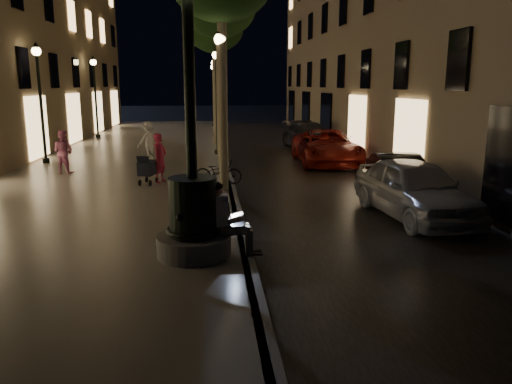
{
  "coord_description": "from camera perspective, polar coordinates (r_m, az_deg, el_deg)",
  "views": [
    {
      "loc": [
        -0.67,
        -7.07,
        3.38
      ],
      "look_at": [
        0.27,
        3.0,
        1.19
      ],
      "focal_mm": 35.0,
      "sensor_mm": 36.0,
      "label": 1
    }
  ],
  "objects": [
    {
      "name": "lamp_left_b",
      "position": [
        22.12,
        -23.5,
        10.86
      ],
      "size": [
        0.36,
        0.36,
        4.81
      ],
      "color": "black",
      "rests_on": "promenade"
    },
    {
      "name": "fountain_lamppost",
      "position": [
        9.33,
        -7.22,
        -1.3
      ],
      "size": [
        1.4,
        1.4,
        5.21
      ],
      "color": "#59595B",
      "rests_on": "promenade"
    },
    {
      "name": "lamp_curb_b",
      "position": [
        23.08,
        -4.52,
        11.83
      ],
      "size": [
        0.36,
        0.36,
        4.81
      ],
      "color": "black",
      "rests_on": "promenade"
    },
    {
      "name": "pedestrian_red",
      "position": [
        16.72,
        -10.93,
        3.85
      ],
      "size": [
        0.62,
        0.7,
        1.62
      ],
      "primitive_type": "imported",
      "rotation": [
        0.0,
        0.0,
        1.07
      ],
      "color": "#BB2548",
      "rests_on": "promenade"
    },
    {
      "name": "lamp_left_c",
      "position": [
        31.79,
        -17.93,
        11.38
      ],
      "size": [
        0.36,
        0.36,
        4.81
      ],
      "color": "black",
      "rests_on": "promenade"
    },
    {
      "name": "seated_man_laptop",
      "position": [
        9.4,
        -3.43,
        -2.84
      ],
      "size": [
        1.05,
        0.35,
        1.41
      ],
      "color": "gray",
      "rests_on": "promenade"
    },
    {
      "name": "car_second",
      "position": [
        16.14,
        16.07,
        1.91
      ],
      "size": [
        1.64,
        3.88,
        1.24
      ],
      "primitive_type": "imported",
      "rotation": [
        0.0,
        0.0,
        -0.09
      ],
      "color": "black",
      "rests_on": "ground"
    },
    {
      "name": "ground",
      "position": [
        22.34,
        -3.57,
        3.5
      ],
      "size": [
        120.0,
        120.0,
        0.0
      ],
      "primitive_type": "plane",
      "color": "black",
      "rests_on": "ground"
    },
    {
      "name": "promenade",
      "position": [
        22.56,
        -13.8,
        3.51
      ],
      "size": [
        8.0,
        45.0,
        0.2
      ],
      "primitive_type": "cube",
      "color": "slate",
      "rests_on": "ground"
    },
    {
      "name": "bicycle",
      "position": [
        16.23,
        -4.32,
        2.34
      ],
      "size": [
        1.61,
        0.82,
        0.81
      ],
      "primitive_type": "imported",
      "rotation": [
        0.0,
        0.0,
        1.37
      ],
      "color": "black",
      "rests_on": "promenade"
    },
    {
      "name": "car_front",
      "position": [
        13.4,
        17.65,
        0.37
      ],
      "size": [
        2.22,
        4.62,
        1.52
      ],
      "primitive_type": "imported",
      "rotation": [
        0.0,
        0.0,
        0.1
      ],
      "color": "#AAADB1",
      "rests_on": "ground"
    },
    {
      "name": "car_rear",
      "position": [
        26.72,
        5.98,
        6.41
      ],
      "size": [
        2.43,
        5.03,
        1.41
      ],
      "primitive_type": "imported",
      "rotation": [
        0.0,
        0.0,
        0.1
      ],
      "color": "#2C2B30",
      "rests_on": "ground"
    },
    {
      "name": "pedestrian_white",
      "position": [
        22.02,
        -12.15,
        5.78
      ],
      "size": [
        1.21,
        1.04,
        1.63
      ],
      "primitive_type": "imported",
      "rotation": [
        0.0,
        0.0,
        3.65
      ],
      "color": "silver",
      "rests_on": "promenade"
    },
    {
      "name": "car_third",
      "position": [
        21.72,
        8.05,
        5.09
      ],
      "size": [
        2.57,
        5.32,
        1.46
      ],
      "primitive_type": "imported",
      "rotation": [
        0.0,
        0.0,
        -0.03
      ],
      "color": "maroon",
      "rests_on": "ground"
    },
    {
      "name": "tree_far",
      "position": [
        33.22,
        -4.77,
        17.45
      ],
      "size": [
        3.0,
        3.0,
        7.5
      ],
      "color": "#6B604C",
      "rests_on": "promenade"
    },
    {
      "name": "tree_second",
      "position": [
        21.28,
        -4.29,
        20.17
      ],
      "size": [
        3.0,
        3.0,
        7.4
      ],
      "color": "#6B604C",
      "rests_on": "promenade"
    },
    {
      "name": "lamp_curb_d",
      "position": [
        39.07,
        -4.91,
        11.96
      ],
      "size": [
        0.36,
        0.36,
        4.81
      ],
      "color": "black",
      "rests_on": "promenade"
    },
    {
      "name": "cobble_lane",
      "position": [
        22.63,
        4.06,
        3.63
      ],
      "size": [
        6.0,
        45.0,
        0.02
      ],
      "primitive_type": "cube",
      "color": "black",
      "rests_on": "ground"
    },
    {
      "name": "stroller",
      "position": [
        16.46,
        -12.28,
        2.68
      ],
      "size": [
        0.61,
        1.05,
        1.06
      ],
      "rotation": [
        0.0,
        0.0,
        -0.26
      ],
      "color": "black",
      "rests_on": "promenade"
    },
    {
      "name": "pedestrian_pink",
      "position": [
        19.35,
        -21.18,
        4.32
      ],
      "size": [
        0.93,
        0.82,
        1.59
      ],
      "primitive_type": "imported",
      "rotation": [
        0.0,
        0.0,
        2.8
      ],
      "color": "#C56893",
      "rests_on": "promenade"
    },
    {
      "name": "lamp_curb_c",
      "position": [
        31.08,
        -4.77,
        11.91
      ],
      "size": [
        0.36,
        0.36,
        4.81
      ],
      "color": "black",
      "rests_on": "promenade"
    },
    {
      "name": "lamp_curb_a",
      "position": [
        15.08,
        -4.02,
        11.65
      ],
      "size": [
        0.36,
        0.36,
        4.81
      ],
      "color": "black",
      "rests_on": "promenade"
    },
    {
      "name": "tree_third",
      "position": [
        27.22,
        -4.77,
        18.0
      ],
      "size": [
        3.0,
        3.0,
        7.2
      ],
      "color": "#6B604C",
      "rests_on": "promenade"
    },
    {
      "name": "curb_strip",
      "position": [
        22.32,
        -3.58,
        3.75
      ],
      "size": [
        0.25,
        45.0,
        0.2
      ],
      "primitive_type": "cube",
      "color": "#59595B",
      "rests_on": "ground"
    }
  ]
}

